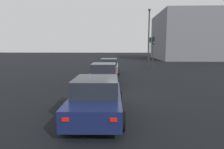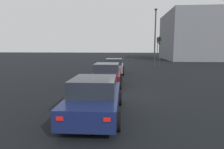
# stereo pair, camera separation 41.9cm
# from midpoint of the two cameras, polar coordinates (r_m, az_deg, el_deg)

# --- Properties ---
(ground_plane) EXTENTS (160.00, 160.00, 0.20)m
(ground_plane) POSITION_cam_midpoint_polar(r_m,az_deg,el_deg) (10.85, 4.13, -6.54)
(ground_plane) COLOR black
(car_grey_right_lead) EXTENTS (4.26, 2.10, 1.52)m
(car_grey_right_lead) POSITION_cam_midpoint_polar(r_m,az_deg,el_deg) (19.18, -1.56, 2.50)
(car_grey_right_lead) COLOR slate
(car_grey_right_lead) RESTS_ON ground_plane
(car_maroon_right_second) EXTENTS (4.41, 2.12, 1.55)m
(car_maroon_right_second) POSITION_cam_midpoint_polar(r_m,az_deg,el_deg) (13.29, -3.35, -0.04)
(car_maroon_right_second) COLOR #510F16
(car_maroon_right_second) RESTS_ON ground_plane
(car_navy_right_third) EXTENTS (4.52, 2.12, 1.53)m
(car_navy_right_third) POSITION_cam_midpoint_polar(r_m,az_deg,el_deg) (7.41, -6.27, -6.90)
(car_navy_right_third) COLOR #141E4C
(car_navy_right_third) RESTS_ON ground_plane
(traffic_light_near_left) EXTENTS (0.32, 0.30, 4.37)m
(traffic_light_near_left) POSITION_cam_midpoint_polar(r_m,az_deg,el_deg) (35.11, 11.12, 8.91)
(traffic_light_near_left) COLOR #2D2D30
(traffic_light_near_left) RESTS_ON ground_plane
(traffic_light_near_right) EXTENTS (0.32, 0.28, 3.93)m
(traffic_light_near_right) POSITION_cam_midpoint_polar(r_m,az_deg,el_deg) (24.01, 11.87, 8.51)
(traffic_light_near_right) COLOR #2D2D30
(traffic_light_near_right) RESTS_ON ground_plane
(street_lamp_kerbside) EXTENTS (0.56, 0.36, 7.30)m
(street_lamp_kerbside) POSITION_cam_midpoint_polar(r_m,az_deg,el_deg) (24.34, 10.57, 12.00)
(street_lamp_kerbside) COLOR #2D2D30
(street_lamp_kerbside) RESTS_ON ground_plane
(building_facade_left) EXTENTS (15.61, 11.90, 9.88)m
(building_facade_left) POSITION_cam_midpoint_polar(r_m,az_deg,el_deg) (45.16, 20.83, 10.66)
(building_facade_left) COLOR slate
(building_facade_left) RESTS_ON ground_plane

